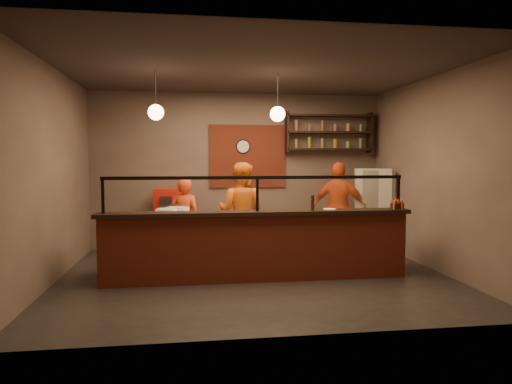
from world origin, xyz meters
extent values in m
plane|color=black|center=(0.00, 0.00, 0.00)|extent=(6.00, 6.00, 0.00)
plane|color=#362D29|center=(0.00, 0.00, 3.20)|extent=(6.00, 6.00, 0.00)
plane|color=#695A4D|center=(0.00, 2.50, 1.60)|extent=(6.00, 0.00, 6.00)
plane|color=#695A4D|center=(-3.00, 0.00, 1.60)|extent=(0.00, 5.00, 5.00)
plane|color=#695A4D|center=(3.00, 0.00, 1.60)|extent=(0.00, 5.00, 5.00)
plane|color=#695A4D|center=(0.00, -2.50, 1.60)|extent=(6.00, 0.00, 6.00)
cube|color=#993621|center=(0.20, 2.47, 1.90)|extent=(1.60, 0.04, 1.30)
cube|color=#993621|center=(0.00, -0.30, 0.50)|extent=(4.60, 0.25, 1.00)
cube|color=black|center=(0.00, -0.30, 1.03)|extent=(4.70, 0.37, 0.06)
cube|color=gray|center=(0.00, 0.20, 0.42)|extent=(4.60, 0.75, 0.85)
cube|color=silver|center=(0.00, 0.20, 0.88)|extent=(4.60, 0.75, 0.05)
cube|color=white|center=(0.00, -0.30, 1.31)|extent=(4.40, 0.02, 0.50)
cube|color=black|center=(0.00, -0.30, 1.56)|extent=(4.50, 0.05, 0.05)
cube|color=black|center=(-2.22, -0.30, 1.31)|extent=(0.04, 0.04, 0.50)
cube|color=black|center=(0.00, -0.30, 1.31)|extent=(0.04, 0.04, 0.50)
cube|color=black|center=(2.22, -0.30, 1.31)|extent=(0.04, 0.04, 0.50)
cube|color=black|center=(1.90, 2.32, 2.05)|extent=(1.80, 0.28, 0.04)
cube|color=black|center=(1.90, 2.32, 2.40)|extent=(1.80, 0.28, 0.04)
cube|color=black|center=(1.90, 2.32, 2.75)|extent=(1.80, 0.28, 0.04)
cube|color=black|center=(1.00, 2.32, 2.40)|extent=(0.04, 0.28, 0.85)
cube|color=black|center=(2.80, 2.32, 2.40)|extent=(0.04, 0.28, 0.85)
cylinder|color=black|center=(0.10, 2.46, 2.10)|extent=(0.30, 0.04, 0.30)
cylinder|color=black|center=(-1.50, 0.20, 2.90)|extent=(0.01, 0.01, 0.60)
sphere|color=#E8AA7F|center=(-1.50, 0.20, 2.55)|extent=(0.24, 0.24, 0.24)
cylinder|color=black|center=(0.40, 0.20, 2.90)|extent=(0.01, 0.01, 0.60)
sphere|color=#E8AA7F|center=(0.40, 0.20, 2.55)|extent=(0.24, 0.24, 0.24)
imported|color=red|center=(-1.08, 1.06, 0.76)|extent=(0.65, 0.55, 1.52)
imported|color=orange|center=(-0.09, 1.19, 0.89)|extent=(1.06, 0.96, 1.78)
imported|color=#DD4714|center=(1.87, 1.51, 0.89)|extent=(1.13, 0.81, 1.78)
cube|color=beige|center=(2.60, 1.65, 0.83)|extent=(0.85, 0.83, 1.65)
cube|color=red|center=(-1.39, 2.15, 0.63)|extent=(0.63, 0.60, 1.26)
cylinder|color=silver|center=(0.26, 0.24, 0.91)|extent=(0.60, 0.60, 0.01)
cube|color=white|center=(-1.36, 0.29, 0.98)|extent=(0.35, 0.31, 0.15)
cube|color=silver|center=(-1.21, 0.41, 0.98)|extent=(0.39, 0.35, 0.16)
cube|color=white|center=(-1.29, 0.01, 0.97)|extent=(0.31, 0.27, 0.14)
cylinder|color=yellow|center=(-2.00, 0.18, 0.93)|extent=(0.31, 0.10, 0.05)
cube|color=black|center=(2.20, -0.32, 1.11)|extent=(0.19, 0.16, 0.09)
cylinder|color=black|center=(0.84, -0.34, 1.17)|extent=(0.05, 0.05, 0.23)
cylinder|color=white|center=(1.13, -0.26, 1.07)|extent=(0.23, 0.23, 0.01)
camera|label=1|loc=(-0.97, -7.00, 1.82)|focal=32.00mm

